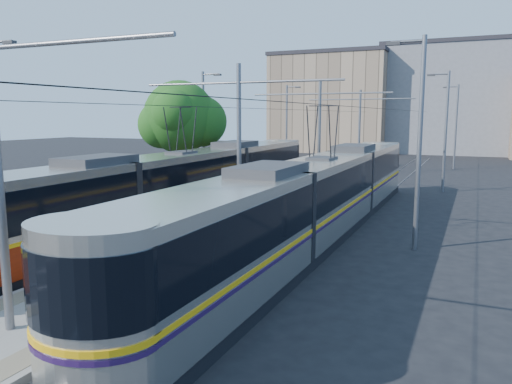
% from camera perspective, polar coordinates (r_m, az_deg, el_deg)
% --- Properties ---
extents(ground, '(160.00, 160.00, 0.00)m').
position_cam_1_polar(ground, '(15.80, -14.85, -10.43)').
color(ground, black).
rests_on(ground, ground).
extents(platform, '(4.00, 50.00, 0.30)m').
position_cam_1_polar(platform, '(30.50, 5.48, -0.66)').
color(platform, gray).
rests_on(platform, ground).
extents(tactile_strip_left, '(0.70, 50.00, 0.01)m').
position_cam_1_polar(tactile_strip_left, '(30.96, 2.94, -0.20)').
color(tactile_strip_left, gray).
rests_on(tactile_strip_left, platform).
extents(tactile_strip_right, '(0.70, 50.00, 0.01)m').
position_cam_1_polar(tactile_strip_right, '(30.05, 8.11, -0.55)').
color(tactile_strip_right, gray).
rests_on(tactile_strip_right, platform).
extents(rails, '(8.71, 70.00, 0.03)m').
position_cam_1_polar(rails, '(30.52, 5.48, -0.91)').
color(rails, gray).
rests_on(rails, ground).
extents(tram_left, '(2.43, 29.53, 5.50)m').
position_cam_1_polar(tram_left, '(24.62, -8.44, 0.70)').
color(tram_left, black).
rests_on(tram_left, ground).
extents(tram_right, '(2.43, 29.22, 5.50)m').
position_cam_1_polar(tram_right, '(21.13, 7.46, -0.19)').
color(tram_right, black).
rests_on(tram_right, ground).
extents(catenary, '(9.20, 70.00, 7.00)m').
position_cam_1_polar(catenary, '(27.41, 3.71, 7.50)').
color(catenary, slate).
rests_on(catenary, platform).
extents(street_lamps, '(15.18, 38.22, 8.00)m').
position_cam_1_polar(street_lamps, '(33.92, 7.74, 7.09)').
color(street_lamps, slate).
rests_on(street_lamps, ground).
extents(shelter, '(0.70, 1.00, 2.04)m').
position_cam_1_polar(shelter, '(24.55, 1.69, -0.03)').
color(shelter, black).
rests_on(shelter, platform).
extents(tree, '(5.02, 4.64, 7.30)m').
position_cam_1_polar(tree, '(32.13, -8.07, 8.34)').
color(tree, '#382314').
rests_on(tree, ground).
extents(building_left, '(16.32, 12.24, 13.83)m').
position_cam_1_polar(building_left, '(74.19, 8.83, 10.04)').
color(building_left, tan).
rests_on(building_left, ground).
extents(building_centre, '(18.36, 14.28, 14.73)m').
position_cam_1_polar(building_centre, '(75.67, 21.61, 9.85)').
color(building_centre, gray).
rests_on(building_centre, ground).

